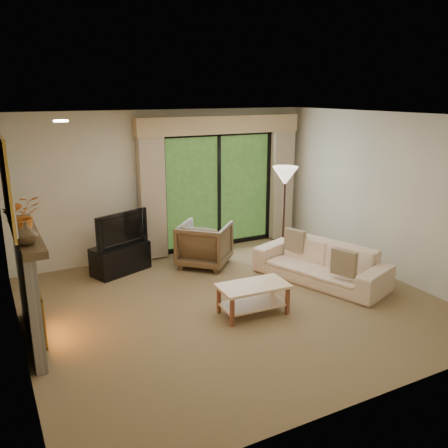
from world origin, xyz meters
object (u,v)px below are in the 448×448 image
media_console (121,258)px  sofa (321,263)px  armchair (205,244)px  coffee_table (253,299)px

media_console → sofa: size_ratio=0.46×
armchair → coffee_table: armchair is taller
armchair → sofa: (1.30, -1.49, -0.07)m
media_console → sofa: sofa is taller
media_console → coffee_table: (1.16, -2.33, -0.03)m
coffee_table → armchair: bearing=86.8°
armchair → coffee_table: size_ratio=0.89×
media_console → sofa: 3.25m
media_console → armchair: bearing=-35.5°
sofa → coffee_table: (-1.52, -0.49, -0.09)m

